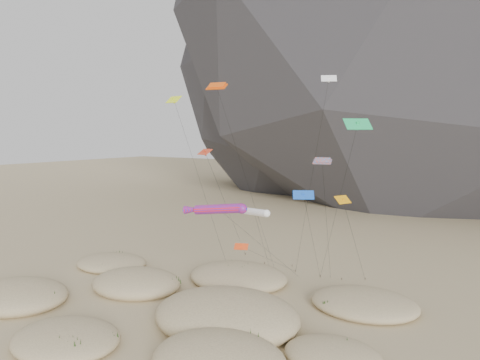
% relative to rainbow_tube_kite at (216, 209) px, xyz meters
% --- Properties ---
extents(ground, '(500.00, 500.00, 0.00)m').
position_rel_rainbow_tube_kite_xyz_m(ground, '(0.97, -9.12, -10.92)').
color(ground, '#CCB789').
rests_on(ground, ground).
extents(dunes, '(49.41, 35.26, 4.48)m').
position_rel_rainbow_tube_kite_xyz_m(dunes, '(-0.15, -5.81, -10.15)').
color(dunes, '#CCB789').
rests_on(dunes, ground).
extents(dune_grass, '(43.26, 28.51, 1.46)m').
position_rel_rainbow_tube_kite_xyz_m(dune_grass, '(-0.54, -5.33, -10.08)').
color(dune_grass, black).
rests_on(dune_grass, ground).
extents(kite_stakes, '(20.95, 6.70, 0.30)m').
position_rel_rainbow_tube_kite_xyz_m(kite_stakes, '(2.60, 15.32, -10.77)').
color(kite_stakes, '#3F2D1E').
rests_on(kite_stakes, ground).
extents(rainbow_tube_kite, '(9.49, 13.91, 11.87)m').
position_rel_rainbow_tube_kite_xyz_m(rainbow_tube_kite, '(0.00, 0.00, 0.00)').
color(rainbow_tube_kite, '#FE1A22').
rests_on(rainbow_tube_kite, ground).
extents(white_tube_kite, '(6.76, 11.88, 11.08)m').
position_rel_rainbow_tube_kite_xyz_m(white_tube_kite, '(3.01, 3.51, -0.56)').
color(white_tube_kite, white).
rests_on(white_tube_kite, ground).
extents(orange_parafoil, '(6.71, 8.12, 27.06)m').
position_rel_rainbow_tube_kite_xyz_m(orange_parafoil, '(-5.32, 7.74, 15.34)').
color(orange_parafoil, '#DF4B0B').
rests_on(orange_parafoil, ground).
extents(multi_parafoil, '(3.28, 9.38, 17.23)m').
position_rel_rainbow_tube_kite_xyz_m(multi_parafoil, '(11.03, 6.15, 5.70)').
color(multi_parafoil, '#FF491A').
rests_on(multi_parafoil, ground).
extents(delta_kites, '(26.19, 19.54, 26.87)m').
position_rel_rainbow_tube_kite_xyz_m(delta_kites, '(7.80, 2.21, 6.52)').
color(delta_kites, orange).
rests_on(delta_kites, ground).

